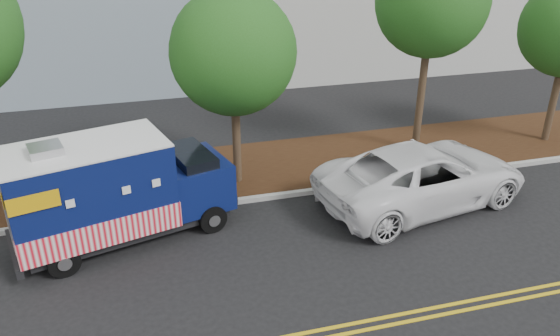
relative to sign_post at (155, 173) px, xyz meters
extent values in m
plane|color=black|center=(0.89, -1.64, -1.20)|extent=(120.00, 120.00, 0.00)
cube|color=#9E9E99|center=(0.89, -0.24, -1.12)|extent=(120.00, 0.18, 0.15)
cube|color=black|center=(0.89, 1.86, -1.12)|extent=(120.00, 4.00, 0.15)
cylinder|color=#38281C|center=(2.60, 0.99, 0.49)|extent=(0.26, 0.26, 3.37)
sphere|color=#225618|center=(2.60, 0.99, 3.10)|extent=(3.71, 3.71, 3.71)
cylinder|color=#38281C|center=(9.29, 1.75, 1.02)|extent=(0.26, 0.26, 4.44)
sphere|color=#225618|center=(9.29, 1.75, 4.16)|extent=(3.68, 3.68, 3.68)
cylinder|color=#38281C|center=(14.49, 1.29, 0.53)|extent=(0.26, 0.26, 3.45)
cube|color=#473828|center=(0.00, 0.00, 0.00)|extent=(0.06, 0.06, 2.40)
cube|color=black|center=(-0.85, -1.22, -0.81)|extent=(5.50, 3.09, 0.26)
cube|color=#0A154B|center=(-1.66, -1.44, 0.48)|extent=(4.34, 3.10, 2.24)
cube|color=red|center=(-1.66, -1.44, -0.32)|extent=(4.39, 3.17, 0.70)
cube|color=white|center=(-1.66, -1.44, 1.61)|extent=(4.34, 3.10, 0.06)
cube|color=#B7B7BA|center=(-2.46, -1.66, 1.73)|extent=(0.92, 0.92, 0.20)
cube|color=#0A154B|center=(1.04, -0.70, -0.04)|extent=(2.15, 2.38, 1.30)
cube|color=black|center=(0.99, -0.71, 0.59)|extent=(1.38, 2.00, 0.61)
cube|color=black|center=(1.86, -0.47, -0.47)|extent=(0.57, 1.82, 0.28)
cube|color=black|center=(-3.59, -1.97, -0.78)|extent=(0.72, 2.06, 0.26)
cube|color=#B7B7BA|center=(-3.56, -1.96, 0.52)|extent=(0.48, 1.63, 1.77)
cube|color=#B7B7BA|center=(-1.68, -0.30, 0.52)|extent=(1.63, 0.48, 1.02)
cube|color=#DDA30B|center=(-2.71, -2.88, 0.99)|extent=(1.08, 0.31, 0.42)
cube|color=#DDA30B|center=(-3.30, -0.74, 0.99)|extent=(1.08, 0.31, 0.42)
cylinder|color=black|center=(1.38, -1.59, -0.81)|extent=(0.82, 0.46, 0.78)
cylinder|color=black|center=(0.88, 0.24, -0.81)|extent=(0.82, 0.46, 0.78)
cylinder|color=black|center=(-2.39, -2.63, -0.81)|extent=(0.82, 0.46, 0.78)
cylinder|color=black|center=(-2.90, -0.80, -0.81)|extent=(0.82, 0.46, 0.78)
imported|color=white|center=(7.69, -1.62, -0.30)|extent=(6.93, 4.14, 1.80)
camera|label=1|loc=(-0.21, -14.47, 6.92)|focal=35.00mm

